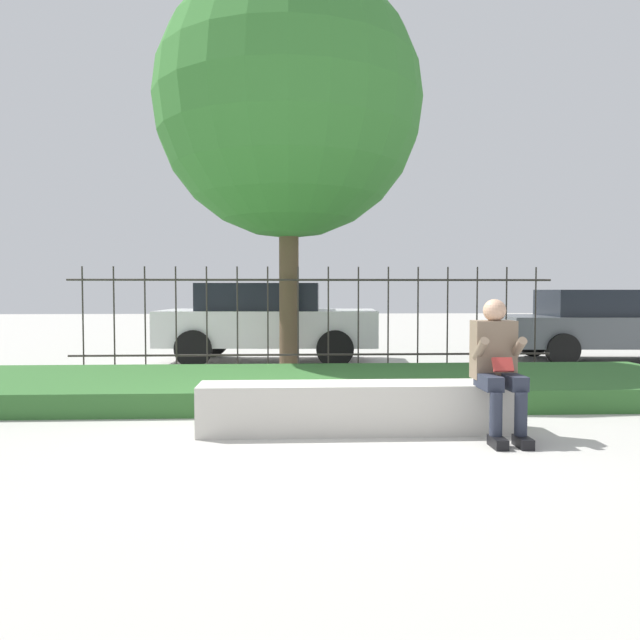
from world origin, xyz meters
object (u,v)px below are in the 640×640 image
(car_parked_right, at_px, (616,323))
(car_parked_center, at_px, (267,320))
(person_seated_reader, at_px, (497,362))
(stone_bench, at_px, (360,410))
(tree_behind_fence, at_px, (288,105))

(car_parked_right, bearing_deg, car_parked_center, -178.16)
(person_seated_reader, bearing_deg, car_parked_right, 54.16)
(car_parked_right, height_order, car_parked_center, car_parked_center)
(stone_bench, relative_size, person_seated_reader, 2.40)
(car_parked_center, relative_size, tree_behind_fence, 0.64)
(stone_bench, distance_m, car_parked_right, 7.98)
(person_seated_reader, distance_m, car_parked_right, 7.39)
(stone_bench, bearing_deg, car_parked_center, 100.49)
(stone_bench, distance_m, car_parked_center, 6.03)
(person_seated_reader, distance_m, tree_behind_fence, 6.12)
(car_parked_center, bearing_deg, stone_bench, -75.94)
(car_parked_center, bearing_deg, person_seated_reader, -65.90)
(stone_bench, height_order, tree_behind_fence, tree_behind_fence)
(stone_bench, distance_m, tree_behind_fence, 5.96)
(car_parked_right, bearing_deg, tree_behind_fence, -163.55)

